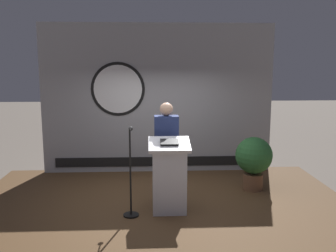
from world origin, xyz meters
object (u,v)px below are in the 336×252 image
at_px(podium, 169,177).
at_px(potted_plant, 254,158).
at_px(speaker_person, 166,151).
at_px(microphone_stand, 131,186).

bearing_deg(podium, potted_plant, 30.65).
relative_size(speaker_person, microphone_stand, 1.24).
distance_m(podium, microphone_stand, 0.61).
bearing_deg(potted_plant, microphone_stand, -154.31).
relative_size(podium, microphone_stand, 0.86).
bearing_deg(podium, microphone_stand, -169.79).
distance_m(podium, potted_plant, 1.87).
bearing_deg(microphone_stand, podium, 10.21).
height_order(podium, microphone_stand, microphone_stand).
height_order(microphone_stand, potted_plant, microphone_stand).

